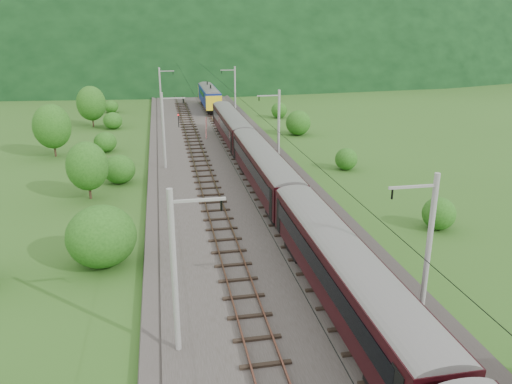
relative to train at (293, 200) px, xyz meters
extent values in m
plane|color=#2B5019|center=(-2.40, -11.50, -3.23)|extent=(600.00, 600.00, 0.00)
cube|color=#38332D|center=(-2.40, -1.50, -3.08)|extent=(14.00, 220.00, 0.30)
cube|color=brown|center=(-5.52, -1.50, -2.74)|extent=(0.08, 220.00, 0.15)
cube|color=brown|center=(-4.08, -1.50, -2.74)|extent=(0.08, 220.00, 0.15)
cube|color=black|center=(-4.80, -1.50, -2.87)|extent=(2.40, 220.00, 0.12)
cube|color=brown|center=(-0.72, -1.50, -2.74)|extent=(0.08, 220.00, 0.15)
cube|color=brown|center=(0.72, -1.50, -2.74)|extent=(0.08, 220.00, 0.15)
cube|color=black|center=(0.00, -1.50, -2.87)|extent=(2.40, 220.00, 0.12)
cylinder|color=gray|center=(-8.60, -11.50, 1.07)|extent=(0.28, 0.28, 8.00)
cube|color=gray|center=(-7.40, -11.50, 4.47)|extent=(2.40, 0.12, 0.12)
cylinder|color=black|center=(-6.40, -11.50, 4.17)|extent=(0.10, 0.10, 0.50)
cylinder|color=gray|center=(-8.60, 20.50, 1.07)|extent=(0.28, 0.28, 8.00)
cube|color=gray|center=(-7.40, 20.50, 4.47)|extent=(2.40, 0.12, 0.12)
cylinder|color=black|center=(-6.40, 20.50, 4.17)|extent=(0.10, 0.10, 0.50)
cylinder|color=gray|center=(-8.60, 52.50, 1.07)|extent=(0.28, 0.28, 8.00)
cube|color=gray|center=(-7.40, 52.50, 4.47)|extent=(2.40, 0.12, 0.12)
cylinder|color=black|center=(-6.40, 52.50, 4.17)|extent=(0.10, 0.10, 0.50)
cylinder|color=gray|center=(-8.60, 84.50, 1.07)|extent=(0.28, 0.28, 8.00)
cube|color=gray|center=(-7.40, 84.50, 4.47)|extent=(2.40, 0.12, 0.12)
cylinder|color=black|center=(-6.40, 84.50, 4.17)|extent=(0.10, 0.10, 0.50)
cylinder|color=gray|center=(-8.60, 116.50, 1.07)|extent=(0.28, 0.28, 8.00)
cube|color=gray|center=(-7.40, 116.50, 4.47)|extent=(2.40, 0.12, 0.12)
cylinder|color=black|center=(-6.40, 116.50, 4.17)|extent=(0.10, 0.10, 0.50)
cylinder|color=gray|center=(3.80, -11.50, 1.07)|extent=(0.28, 0.28, 8.00)
cube|color=gray|center=(2.60, -11.50, 4.47)|extent=(2.40, 0.12, 0.12)
cylinder|color=black|center=(1.60, -11.50, 4.17)|extent=(0.10, 0.10, 0.50)
cylinder|color=gray|center=(3.80, 20.50, 1.07)|extent=(0.28, 0.28, 8.00)
cube|color=gray|center=(2.60, 20.50, 4.47)|extent=(2.40, 0.12, 0.12)
cylinder|color=black|center=(1.60, 20.50, 4.17)|extent=(0.10, 0.10, 0.50)
cylinder|color=gray|center=(3.80, 52.50, 1.07)|extent=(0.28, 0.28, 8.00)
cube|color=gray|center=(2.60, 52.50, 4.47)|extent=(2.40, 0.12, 0.12)
cylinder|color=black|center=(1.60, 52.50, 4.17)|extent=(0.10, 0.10, 0.50)
cylinder|color=gray|center=(3.80, 84.50, 1.07)|extent=(0.28, 0.28, 8.00)
cube|color=gray|center=(2.60, 84.50, 4.47)|extent=(2.40, 0.12, 0.12)
cylinder|color=black|center=(1.60, 84.50, 4.17)|extent=(0.10, 0.10, 0.50)
cylinder|color=gray|center=(3.80, 116.50, 1.07)|extent=(0.28, 0.28, 8.00)
cube|color=gray|center=(2.60, 116.50, 4.47)|extent=(2.40, 0.12, 0.12)
cylinder|color=black|center=(1.60, 116.50, 4.17)|extent=(0.10, 0.10, 0.50)
cylinder|color=black|center=(-4.80, -1.50, 3.87)|extent=(0.03, 198.00, 0.03)
cylinder|color=black|center=(0.00, -1.50, 3.87)|extent=(0.03, 198.00, 0.03)
ellipsoid|color=black|center=(-2.40, 248.50, -3.23)|extent=(504.00, 360.00, 244.00)
cube|color=black|center=(0.00, -9.96, -0.51)|extent=(2.60, 19.72, 2.69)
cylinder|color=slate|center=(0.00, -9.96, 0.70)|extent=(2.60, 19.63, 2.60)
cube|color=black|center=(-1.32, -9.96, -0.19)|extent=(0.05, 17.36, 1.03)
cube|color=black|center=(1.32, -9.96, -0.19)|extent=(0.05, 17.36, 1.03)
cube|color=black|center=(0.00, -3.06, -2.26)|extent=(1.97, 2.87, 0.81)
cube|color=black|center=(0.00, 10.27, -0.51)|extent=(2.60, 19.72, 2.69)
cylinder|color=slate|center=(0.00, 10.27, 0.70)|extent=(2.60, 19.63, 2.60)
cube|color=black|center=(-1.32, 10.27, -0.19)|extent=(0.05, 17.36, 1.03)
cube|color=black|center=(1.32, 10.27, -0.19)|extent=(0.05, 17.36, 1.03)
cube|color=black|center=(0.00, 3.36, -2.26)|extent=(1.97, 2.87, 0.81)
cube|color=black|center=(0.00, 17.17, -2.26)|extent=(1.97, 2.87, 0.81)
cube|color=black|center=(0.00, 30.49, -0.51)|extent=(2.60, 19.72, 2.69)
cylinder|color=slate|center=(0.00, 30.49, 0.70)|extent=(2.60, 19.63, 2.60)
cube|color=black|center=(-1.32, 30.49, -0.19)|extent=(0.05, 17.36, 1.03)
cube|color=black|center=(1.32, 30.49, -0.19)|extent=(0.05, 17.36, 1.03)
cube|color=black|center=(0.00, 23.59, -2.26)|extent=(1.97, 2.87, 0.81)
cube|color=black|center=(0.00, 37.40, -2.26)|extent=(1.97, 2.87, 0.81)
cube|color=navy|center=(0.00, 58.79, -0.51)|extent=(2.60, 16.14, 2.69)
cylinder|color=slate|center=(0.00, 58.79, 0.70)|extent=(2.60, 16.06, 2.60)
cube|color=black|center=(-1.32, 58.79, -0.19)|extent=(0.05, 14.20, 1.03)
cube|color=black|center=(1.32, 58.79, -0.19)|extent=(0.05, 14.20, 1.03)
cube|color=black|center=(0.00, 53.14, -2.26)|extent=(1.97, 2.87, 0.81)
cube|color=black|center=(0.00, 64.44, -2.26)|extent=(1.97, 2.87, 0.81)
cube|color=yellow|center=(0.00, 66.66, -0.69)|extent=(2.65, 0.50, 2.42)
cube|color=yellow|center=(0.00, 50.92, -0.69)|extent=(2.65, 0.50, 2.42)
cube|color=black|center=(0.00, 61.79, 1.33)|extent=(0.08, 1.60, 0.81)
cylinder|color=red|center=(-2.94, 34.12, -2.21)|extent=(0.15, 0.15, 1.44)
cylinder|color=red|center=(-2.29, 40.89, -2.09)|extent=(0.18, 0.18, 1.69)
cylinder|color=black|center=(-6.23, 42.76, -2.03)|extent=(0.13, 0.13, 1.80)
sphere|color=red|center=(-6.23, 42.76, -1.09)|extent=(0.22, 0.22, 0.22)
ellipsoid|color=#1F4E14|center=(-12.97, -1.17, -1.22)|extent=(4.47, 4.47, 4.02)
ellipsoid|color=#1F4E14|center=(-13.11, 16.86, -1.82)|extent=(3.15, 3.15, 2.83)
ellipsoid|color=#1F4E14|center=(-15.66, 30.36, -2.00)|extent=(2.74, 2.74, 2.46)
ellipsoid|color=#1F4E14|center=(-15.88, 44.81, -1.98)|extent=(2.79, 2.79, 2.51)
ellipsoid|color=#1F4E14|center=(-17.33, 59.88, -2.13)|extent=(2.45, 2.45, 2.20)
ellipsoid|color=#1F4E14|center=(-14.13, 78.76, -1.86)|extent=(3.06, 3.06, 2.75)
cylinder|color=black|center=(-15.42, 12.57, -1.81)|extent=(0.24, 0.24, 2.84)
ellipsoid|color=#1F4E14|center=(-15.42, 12.57, -0.19)|extent=(3.65, 3.65, 4.38)
cylinder|color=black|center=(-21.33, 29.12, -1.54)|extent=(0.24, 0.24, 3.38)
ellipsoid|color=#1F4E14|center=(-21.33, 29.12, 0.39)|extent=(4.34, 4.34, 5.21)
cylinder|color=black|center=(-19.01, 47.02, -1.55)|extent=(0.24, 0.24, 3.37)
ellipsoid|color=#1F4E14|center=(-19.01, 47.02, 0.37)|extent=(4.33, 4.33, 5.19)
ellipsoid|color=#1F4E14|center=(11.56, 0.25, -2.10)|extent=(2.51, 2.51, 2.26)
ellipsoid|color=#1F4E14|center=(10.51, 17.20, -2.16)|extent=(2.39, 2.39, 2.15)
ellipsoid|color=#1F4E14|center=(10.18, 35.39, -1.66)|extent=(3.50, 3.50, 3.15)
ellipsoid|color=#1F4E14|center=(10.69, 49.12, -2.06)|extent=(2.60, 2.60, 2.34)
camera|label=1|loc=(-8.76, -31.86, 11.66)|focal=35.00mm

